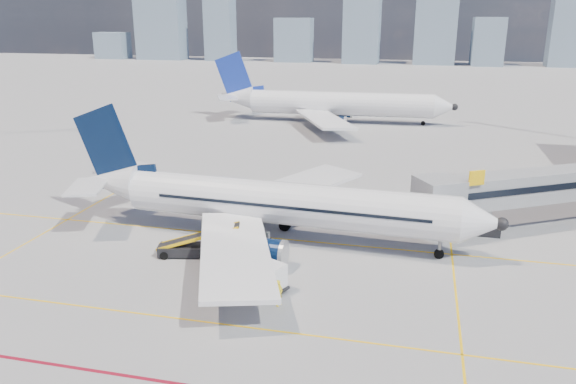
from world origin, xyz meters
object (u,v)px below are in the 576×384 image
object	(u,v)px
ramp_worker	(279,293)
belt_loader	(190,247)
cargo_dolly	(261,274)
second_aircraft	(330,104)
baggage_tug	(261,276)
main_aircraft	(269,203)

from	to	relation	value
ramp_worker	belt_loader	bearing A→B (deg)	73.13
cargo_dolly	second_aircraft	bearing A→B (deg)	119.77
baggage_tug	main_aircraft	bearing A→B (deg)	118.19
second_aircraft	belt_loader	world-z (taller)	second_aircraft
baggage_tug	cargo_dolly	xyz separation A→B (m)	(0.06, -0.30, 0.30)
main_aircraft	belt_loader	world-z (taller)	main_aircraft
main_aircraft	belt_loader	size ratio (longest dim) A/B	5.54
cargo_dolly	baggage_tug	bearing A→B (deg)	126.37
main_aircraft	baggage_tug	size ratio (longest dim) A/B	13.12
main_aircraft	ramp_worker	size ratio (longest dim) A/B	20.56
second_aircraft	cargo_dolly	distance (m)	63.40
baggage_tug	belt_loader	size ratio (longest dim) A/B	0.42
second_aircraft	baggage_tug	world-z (taller)	second_aircraft
cargo_dolly	main_aircraft	bearing A→B (deg)	126.15
second_aircraft	ramp_worker	bearing A→B (deg)	-85.44
baggage_tug	ramp_worker	xyz separation A→B (m)	(1.83, -2.27, 0.06)
belt_loader	ramp_worker	xyz separation A→B (m)	(8.67, -6.05, 0.20)
main_aircraft	ramp_worker	distance (m)	11.51
second_aircraft	belt_loader	bearing A→B (deg)	-93.17
second_aircraft	belt_loader	distance (m)	59.12
baggage_tug	ramp_worker	bearing A→B (deg)	-34.23
second_aircraft	baggage_tug	xyz separation A→B (m)	(5.42, -62.83, -2.39)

